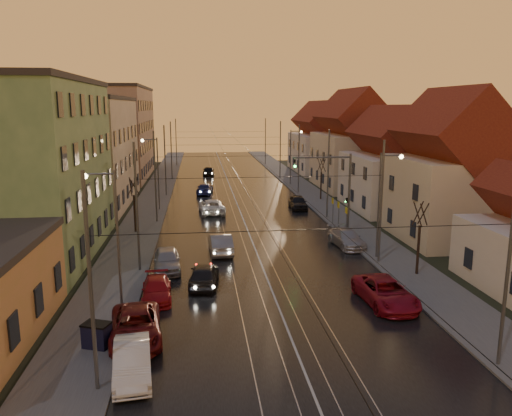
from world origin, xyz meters
name	(u,v)px	position (x,y,z in m)	size (l,w,h in m)	color
ground	(283,320)	(0.00, 0.00, 0.00)	(160.00, 160.00, 0.00)	black
road	(233,193)	(0.00, 40.00, 0.02)	(16.00, 120.00, 0.04)	black
sidewalk_left	(156,194)	(-10.00, 40.00, 0.07)	(4.00, 120.00, 0.15)	#4C4C4C
sidewalk_right	(307,191)	(10.00, 40.00, 0.07)	(4.00, 120.00, 0.15)	#4C4C4C
tram_rail_0	(216,193)	(-2.20, 40.00, 0.06)	(0.06, 120.00, 0.03)	gray
tram_rail_1	(227,193)	(-0.77, 40.00, 0.06)	(0.06, 120.00, 0.03)	gray
tram_rail_2	(239,193)	(0.77, 40.00, 0.06)	(0.06, 120.00, 0.03)	gray
tram_rail_3	(249,193)	(2.20, 40.00, 0.06)	(0.06, 120.00, 0.03)	gray
apartment_left_1	(22,172)	(-17.50, 14.00, 6.50)	(10.00, 18.00, 13.00)	#597F51
apartment_left_2	(83,154)	(-17.50, 34.00, 6.00)	(10.00, 20.00, 12.00)	tan
apartment_left_3	(116,134)	(-17.50, 58.00, 7.00)	(10.00, 24.00, 14.00)	#8C6D5A
house_right_1	(452,177)	(17.00, 15.00, 5.45)	(8.67, 10.20, 10.80)	beige
house_right_2	(393,168)	(17.00, 28.00, 4.64)	(9.18, 12.24, 9.20)	silver
house_right_3	(352,146)	(17.00, 43.00, 5.80)	(9.18, 14.28, 11.50)	beige
house_right_4	(321,143)	(17.00, 61.00, 5.05)	(9.18, 16.32, 10.00)	silver
catenary_pole_l_0	(91,286)	(-8.60, -6.00, 4.50)	(0.16, 0.16, 9.00)	#595B60
catenary_pole_r_0	(508,270)	(8.60, -6.00, 4.50)	(0.16, 0.16, 9.00)	#595B60
catenary_pole_l_1	(137,208)	(-8.60, 9.00, 4.50)	(0.16, 0.16, 9.00)	#595B60
catenary_pole_r_1	(381,203)	(8.60, 9.00, 4.50)	(0.16, 0.16, 9.00)	#595B60
catenary_pole_l_2	(155,178)	(-8.60, 24.00, 4.50)	(0.16, 0.16, 9.00)	#595B60
catenary_pole_r_2	(328,175)	(8.60, 24.00, 4.50)	(0.16, 0.16, 9.00)	#595B60
catenary_pole_l_3	(165,161)	(-8.60, 39.00, 4.50)	(0.16, 0.16, 9.00)	#595B60
catenary_pole_r_3	(299,159)	(8.60, 39.00, 4.50)	(0.16, 0.16, 9.00)	#595B60
catenary_pole_l_4	(171,151)	(-8.60, 54.00, 4.50)	(0.16, 0.16, 9.00)	#595B60
catenary_pole_r_4	(280,150)	(8.60, 54.00, 4.50)	(0.16, 0.16, 9.00)	#595B60
catenary_pole_l_5	(176,143)	(-8.60, 72.00, 4.50)	(0.16, 0.16, 9.00)	#595B60
catenary_pole_r_5	(265,142)	(8.60, 72.00, 4.50)	(0.16, 0.16, 9.00)	#595B60
street_lamp_0	(112,228)	(-9.10, 2.00, 4.89)	(1.75, 0.32, 8.00)	#595B60
street_lamp_1	(383,195)	(9.10, 10.00, 4.89)	(1.75, 0.32, 8.00)	#595B60
street_lamp_2	(155,166)	(-9.10, 30.00, 4.89)	(1.75, 0.32, 8.00)	#595B60
street_lamp_3	(293,152)	(9.10, 46.00, 4.89)	(1.75, 0.32, 8.00)	#595B60
traffic_light_mast	(339,183)	(7.99, 18.00, 4.60)	(5.30, 0.32, 7.20)	#595B60
bare_tree_0	(134,206)	(-10.20, 20.00, 2.49)	(1.09, 1.09, 5.11)	black
bare_tree_1	(419,240)	(10.20, 6.00, 2.49)	(1.09, 1.09, 5.11)	black
bare_tree_2	(321,180)	(10.40, 34.00, 2.49)	(1.09, 1.09, 5.11)	black
driving_car_0	(204,274)	(-4.18, 5.73, 0.74)	(1.76, 4.36, 1.49)	black
driving_car_1	(220,243)	(-2.81, 12.88, 0.78)	(1.65, 4.74, 1.56)	gray
driving_car_2	(212,206)	(-3.11, 27.78, 0.75)	(2.50, 5.41, 1.50)	silver
driving_car_3	(205,189)	(-3.68, 39.95, 0.70)	(1.95, 4.80, 1.39)	navy
driving_car_4	(208,171)	(-2.81, 57.88, 0.76)	(1.80, 4.48, 1.53)	black
parked_left_0	(132,361)	(-7.33, -5.02, 0.72)	(1.52, 4.35, 1.43)	silver
parked_left_1	(136,326)	(-7.60, -1.55, 0.73)	(2.42, 5.24, 1.46)	maroon
parked_left_2	(157,290)	(-7.01, 3.71, 0.61)	(1.70, 4.19, 1.22)	#A41016
parked_left_3	(167,260)	(-6.72, 9.04, 0.77)	(1.82, 4.52, 1.54)	#A3A2A8
parked_right_0	(385,292)	(6.23, 1.40, 0.75)	(2.48, 5.37, 1.49)	maroon
parked_right_1	(347,238)	(7.55, 13.56, 0.70)	(1.97, 4.84, 1.40)	#A8A8AE
parked_right_2	(298,202)	(6.57, 29.09, 0.75)	(1.78, 4.43, 1.51)	black
dumpster	(97,336)	(-9.30, -2.34, 0.70)	(1.20, 0.80, 1.10)	black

